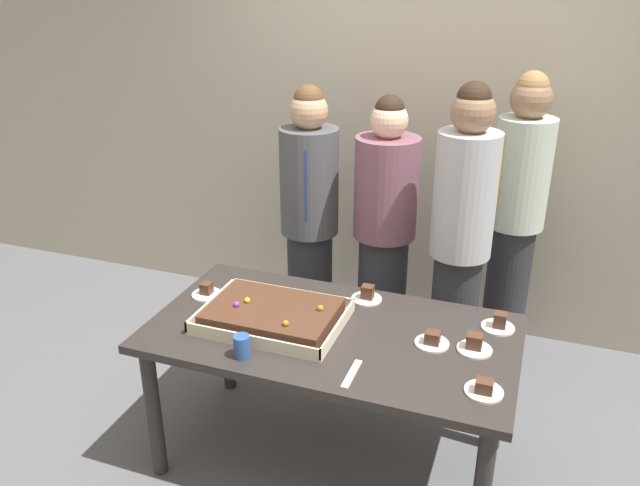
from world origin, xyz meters
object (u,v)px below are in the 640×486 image
plated_slice_near_right (432,341)px  person_green_shirt_behind (310,221)px  party_table (332,347)px  plated_slice_far_left (474,345)px  plated_slice_near_left (499,324)px  drink_cup_nearest (242,346)px  plated_slice_far_right (207,292)px  plated_slice_center_front (367,296)px  person_serving_front (460,243)px  person_striped_tie_right (384,235)px  cake_server_utensil (352,374)px  plated_slice_center_back (484,389)px  sheet_cake (273,315)px  person_far_right_suit (515,220)px

plated_slice_near_right → person_green_shirt_behind: (-0.90, 0.88, 0.11)m
party_table → plated_slice_far_left: bearing=4.9°
plated_slice_near_left → person_green_shirt_behind: size_ratio=0.09×
drink_cup_nearest → person_green_shirt_behind: 1.26m
party_table → plated_slice_near_right: 0.46m
plated_slice_far_right → party_table: bearing=-8.1°
plated_slice_far_left → plated_slice_center_front: 0.62m
person_serving_front → plated_slice_far_right: bearing=-17.3°
plated_slice_near_left → plated_slice_far_right: size_ratio=1.00×
plated_slice_far_left → person_striped_tie_right: size_ratio=0.09×
plated_slice_near_left → cake_server_utensil: bearing=-132.2°
plated_slice_near_left → plated_slice_far_right: plated_slice_near_left is taller
plated_slice_far_left → party_table: bearing=-175.1°
plated_slice_far_right → person_green_shirt_behind: person_green_shirt_behind is taller
plated_slice_center_front → person_serving_front: 0.59m
person_serving_front → person_striped_tie_right: bearing=-67.5°
plated_slice_center_back → person_green_shirt_behind: (-1.16, 1.16, 0.11)m
plated_slice_near_right → person_striped_tie_right: bearing=117.2°
sheet_cake → plated_slice_near_right: 0.73m
sheet_cake → plated_slice_near_left: size_ratio=4.29×
plated_slice_near_left → plated_slice_center_back: bearing=-90.6°
plated_slice_near_right → plated_slice_center_front: bearing=142.2°
person_striped_tie_right → party_table: bearing=16.4°
plated_slice_far_right → plated_slice_center_back: 1.43m
plated_slice_center_back → person_serving_front: (-0.25, 0.98, 0.17)m
sheet_cake → cake_server_utensil: sheet_cake is taller
plated_slice_far_right → plated_slice_far_left: bearing=-1.9°
plated_slice_center_back → person_serving_front: bearing=104.4°
plated_slice_near_left → person_serving_front: person_serving_front is taller
plated_slice_center_front → person_green_shirt_behind: bearing=131.8°
plated_slice_near_right → person_serving_front: size_ratio=0.09×
plated_slice_far_left → plated_slice_far_right: bearing=178.1°
plated_slice_far_right → plated_slice_center_back: (1.39, -0.34, 0.00)m
plated_slice_center_front → plated_slice_center_back: 0.85m
plated_slice_center_back → person_striped_tie_right: (-0.70, 1.15, 0.08)m
party_table → plated_slice_near_left: (0.71, 0.27, 0.11)m
person_serving_front → person_striped_tie_right: 0.49m
plated_slice_center_back → cake_server_utensil: 0.52m
plated_slice_center_back → person_serving_front: 1.03m
sheet_cake → plated_slice_center_front: sheet_cake is taller
drink_cup_nearest → party_table: bearing=49.5°
plated_slice_center_back → person_striped_tie_right: size_ratio=0.09×
plated_slice_center_back → person_far_right_suit: person_far_right_suit is taller
plated_slice_center_front → person_serving_front: size_ratio=0.09×
drink_cup_nearest → person_green_shirt_behind: size_ratio=0.06×
plated_slice_far_right → plated_slice_near_left: bearing=7.0°
sheet_cake → plated_slice_center_back: (0.98, -0.21, -0.02)m
drink_cup_nearest → plated_slice_near_right: bearing=26.5°
plated_slice_near_left → party_table: bearing=-159.0°
plated_slice_far_left → drink_cup_nearest: bearing=-157.0°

